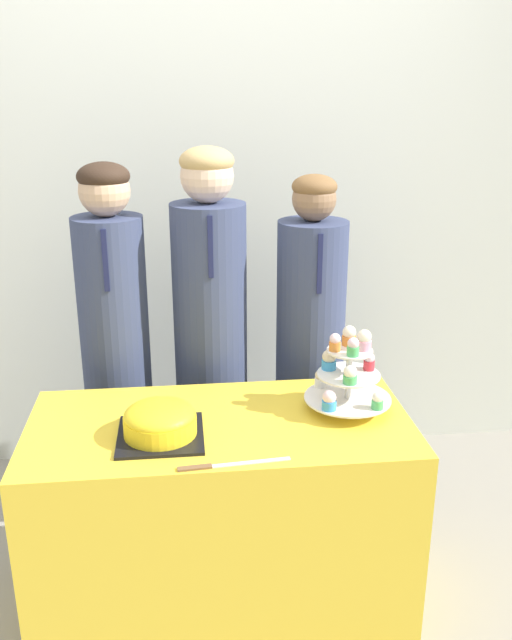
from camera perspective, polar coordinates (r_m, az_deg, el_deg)
name	(u,v)px	position (r m, az deg, el deg)	size (l,w,h in m)	color
wall_back	(202,171)	(3.02, -4.60, 12.44)	(9.00, 0.06, 2.70)	silver
table	(222,516)	(2.34, -2.89, -16.18)	(1.21, 0.58, 0.70)	yellow
round_cake	(160,421)	(2.06, -8.09, -8.42)	(0.26, 0.26, 0.11)	black
cake_knife	(215,466)	(1.92, -3.44, -12.18)	(0.32, 0.04, 0.01)	silver
cupcake_stand	(348,372)	(2.19, 7.76, -4.40)	(0.28, 0.28, 0.28)	silver
student_0	(117,359)	(2.66, -11.66, -3.26)	(0.26, 0.26, 1.45)	#384266
student_1	(212,350)	(2.64, -3.72, -2.58)	(0.28, 0.29, 1.50)	#384266
student_2	(310,361)	(2.71, 4.54, -3.42)	(0.27, 0.27, 1.40)	#384266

